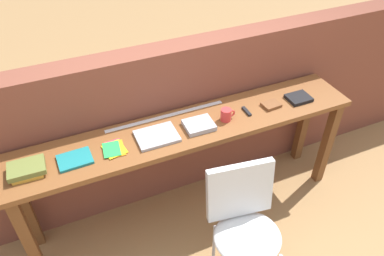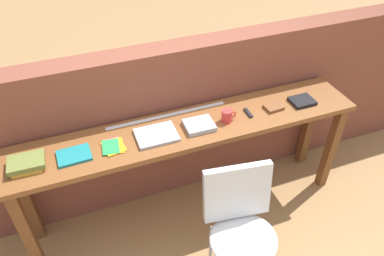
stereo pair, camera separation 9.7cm
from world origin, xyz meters
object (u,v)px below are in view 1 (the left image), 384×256
chair_white_moulded (245,221)px  mug (226,115)px  pamphlet_pile_colourful (114,149)px  multitool_folded (247,111)px  leather_journal_brown (271,105)px  magazine_cycling (75,159)px  book_stack_leftmost (27,169)px  book_open_centre (157,136)px  book_repair_rightmost (299,98)px

chair_white_moulded → mug: 0.73m
pamphlet_pile_colourful → multitool_folded: multitool_folded is taller
pamphlet_pile_colourful → leather_journal_brown: bearing=-0.1°
pamphlet_pile_colourful → magazine_cycling: bearing=-179.3°
pamphlet_pile_colourful → multitool_folded: (0.98, 0.01, 0.00)m
pamphlet_pile_colourful → book_stack_leftmost: bearing=179.5°
book_open_centre → pamphlet_pile_colourful: bearing=-179.2°
pamphlet_pile_colourful → leather_journal_brown: size_ratio=1.42×
leather_journal_brown → book_stack_leftmost: bearing=175.7°
multitool_folded → book_repair_rightmost: (0.44, -0.02, 0.01)m
leather_journal_brown → book_repair_rightmost: size_ratio=0.74×
magazine_cycling → mug: size_ratio=1.88×
chair_white_moulded → leather_journal_brown: size_ratio=6.86×
pamphlet_pile_colourful → book_repair_rightmost: book_repair_rightmost is taller
magazine_cycling → pamphlet_pile_colourful: 0.25m
book_open_centre → mug: 0.51m
leather_journal_brown → book_repair_rightmost: book_repair_rightmost is taller
chair_white_moulded → leather_journal_brown: 0.89m
mug → multitool_folded: size_ratio=1.00×
book_open_centre → multitool_folded: bearing=0.9°
chair_white_moulded → book_repair_rightmost: (0.78, 0.60, 0.37)m
pamphlet_pile_colourful → book_open_centre: book_open_centre is taller
magazine_cycling → multitool_folded: magazine_cycling is taller
book_stack_leftmost → book_open_centre: bearing=-0.2°
book_stack_leftmost → mug: size_ratio=2.00×
book_stack_leftmost → book_repair_rightmost: bearing=-0.5°
chair_white_moulded → book_open_centre: (-0.36, 0.61, 0.36)m
magazine_cycling → mug: (1.05, -0.01, 0.04)m
multitool_folded → magazine_cycling: bearing=-179.6°
book_stack_leftmost → multitool_folded: book_stack_leftmost is taller
book_open_centre → leather_journal_brown: leather_journal_brown is taller
multitool_folded → book_open_centre: bearing=-179.6°
magazine_cycling → book_open_centre: 0.54m
book_open_centre → leather_journal_brown: 0.90m
multitool_folded → book_stack_leftmost: bearing=-179.9°
magazine_cycling → multitool_folded: (1.23, 0.01, -0.00)m
magazine_cycling → book_open_centre: (0.54, 0.00, 0.00)m
mug → multitool_folded: bearing=6.3°
magazine_cycling → pamphlet_pile_colourful: (0.25, 0.00, -0.00)m
pamphlet_pile_colourful → multitool_folded: 0.98m
book_stack_leftmost → chair_white_moulded: bearing=-27.6°
chair_white_moulded → mug: mug is taller
magazine_cycling → leather_journal_brown: leather_journal_brown is taller
chair_white_moulded → leather_journal_brown: bearing=48.5°
magazine_cycling → leather_journal_brown: bearing=-1.9°
pamphlet_pile_colourful → book_repair_rightmost: bearing=-0.5°
book_repair_rightmost → leather_journal_brown: bearing=177.7°
multitool_folded → book_repair_rightmost: book_repair_rightmost is taller
book_open_centre → mug: mug is taller
multitool_folded → book_repair_rightmost: bearing=-2.3°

